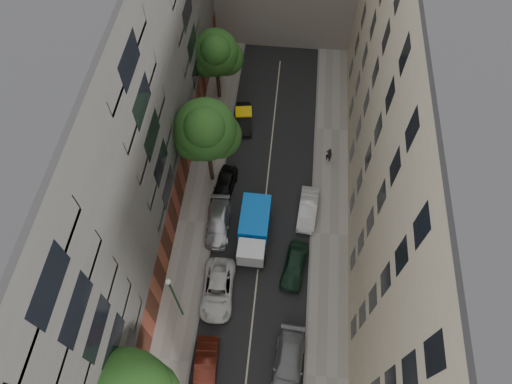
# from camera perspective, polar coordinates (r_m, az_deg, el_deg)

# --- Properties ---
(ground) EXTENTS (120.00, 120.00, 0.00)m
(ground) POSITION_cam_1_polar(r_m,az_deg,el_deg) (37.64, 0.79, -4.59)
(ground) COLOR #4C4C49
(ground) RESTS_ON ground
(road_surface) EXTENTS (8.00, 44.00, 0.02)m
(road_surface) POSITION_cam_1_polar(r_m,az_deg,el_deg) (37.63, 0.80, -4.59)
(road_surface) COLOR black
(road_surface) RESTS_ON ground
(sidewalk_left) EXTENTS (3.00, 44.00, 0.15)m
(sidewalk_left) POSITION_cam_1_polar(r_m,az_deg,el_deg) (38.15, -7.47, -3.75)
(sidewalk_left) COLOR gray
(sidewalk_left) RESTS_ON ground
(sidewalk_right) EXTENTS (3.00, 44.00, 0.15)m
(sidewalk_right) POSITION_cam_1_polar(r_m,az_deg,el_deg) (37.79, 9.16, -5.24)
(sidewalk_right) COLOR gray
(sidewalk_right) RESTS_ON ground
(building_left) EXTENTS (8.00, 44.00, 20.00)m
(building_left) POSITION_cam_1_polar(r_m,az_deg,el_deg) (31.54, -19.40, 5.81)
(building_left) COLOR #4F4C4A
(building_left) RESTS_ON ground
(building_right) EXTENTS (8.00, 44.00, 20.00)m
(building_right) POSITION_cam_1_polar(r_m,az_deg,el_deg) (30.66, 21.97, 2.39)
(building_right) COLOR #BFB295
(building_right) RESTS_ON ground
(tarp_truck) EXTENTS (2.30, 5.54, 2.55)m
(tarp_truck) POSITION_cam_1_polar(r_m,az_deg,el_deg) (36.02, -0.26, -4.72)
(tarp_truck) COLOR black
(tarp_truck) RESTS_ON ground
(car_left_1) EXTENTS (1.72, 4.34, 1.40)m
(car_left_1) POSITION_cam_1_polar(r_m,az_deg,el_deg) (33.54, -6.29, -21.06)
(car_left_1) COLOR #49170E
(car_left_1) RESTS_ON ground
(car_left_2) EXTENTS (2.51, 5.12, 1.40)m
(car_left_2) POSITION_cam_1_polar(r_m,az_deg,el_deg) (34.93, -4.80, -12.08)
(car_left_2) COLOR silver
(car_left_2) RESTS_ON ground
(car_left_3) EXTENTS (2.13, 4.77, 1.36)m
(car_left_3) POSITION_cam_1_polar(r_m,az_deg,el_deg) (37.24, -4.76, -3.87)
(car_left_3) COLOR #BBBCC0
(car_left_3) RESTS_ON ground
(car_left_4) EXTENTS (2.14, 4.22, 1.38)m
(car_left_4) POSITION_cam_1_polar(r_m,az_deg,el_deg) (38.99, -3.99, 0.79)
(car_left_4) COLOR black
(car_left_4) RESTS_ON ground
(car_left_5) EXTENTS (1.88, 4.04, 1.28)m
(car_left_5) POSITION_cam_1_polar(r_m,az_deg,el_deg) (43.43, -1.52, 9.12)
(car_left_5) COLOR black
(car_left_5) RESTS_ON ground
(car_right_1) EXTENTS (2.34, 5.11, 1.45)m
(car_right_1) POSITION_cam_1_polar(r_m,az_deg,el_deg) (33.47, 4.08, -20.64)
(car_right_1) COLOR slate
(car_right_1) RESTS_ON ground
(car_right_2) EXTENTS (2.27, 4.37, 1.42)m
(car_right_2) POSITION_cam_1_polar(r_m,az_deg,el_deg) (35.62, 4.84, -9.17)
(car_right_2) COLOR black
(car_right_2) RESTS_ON ground
(car_right_3) EXTENTS (1.75, 4.28, 1.38)m
(car_right_3) POSITION_cam_1_polar(r_m,az_deg,el_deg) (37.95, 6.49, -2.16)
(car_right_3) COLOR silver
(car_right_3) RESTS_ON ground
(tree_mid) EXTENTS (5.12, 4.82, 9.44)m
(tree_mid) POSITION_cam_1_polar(r_m,az_deg,el_deg) (34.85, -6.21, 7.42)
(tree_mid) COLOR #382619
(tree_mid) RESTS_ON sidewalk_left
(tree_far) EXTENTS (4.65, 4.28, 7.82)m
(tree_far) POSITION_cam_1_polar(r_m,az_deg,el_deg) (42.41, -4.98, 16.70)
(tree_far) COLOR #382619
(tree_far) RESTS_ON sidewalk_left
(lamp_post) EXTENTS (0.36, 0.36, 6.84)m
(lamp_post) POSITION_cam_1_polar(r_m,az_deg,el_deg) (31.32, -10.19, -12.59)
(lamp_post) COLOR #17522A
(lamp_post) RESTS_ON sidewalk_left
(pedestrian) EXTENTS (0.68, 0.58, 1.59)m
(pedestrian) POSITION_cam_1_polar(r_m,az_deg,el_deg) (40.95, 9.10, 4.63)
(pedestrian) COLOR black
(pedestrian) RESTS_ON sidewalk_right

